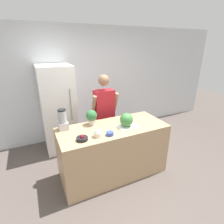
{
  "coord_description": "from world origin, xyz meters",
  "views": [
    {
      "loc": [
        -1.13,
        -1.94,
        2.17
      ],
      "look_at": [
        0.0,
        0.42,
        1.16
      ],
      "focal_mm": 28.0,
      "sensor_mm": 36.0,
      "label": 1
    }
  ],
  "objects_px": {
    "person": "(104,114)",
    "bowl_small_blue": "(110,134)",
    "bowl_cherries": "(82,138)",
    "bowl_cream": "(97,133)",
    "potted_plant": "(91,116)",
    "refrigerator": "(58,109)",
    "watermelon": "(126,120)",
    "blender": "(63,120)"
  },
  "relations": [
    {
      "from": "bowl_cream",
      "to": "potted_plant",
      "type": "bearing_deg",
      "value": 81.26
    },
    {
      "from": "bowl_cherries",
      "to": "potted_plant",
      "type": "xyz_separation_m",
      "value": [
        0.3,
        0.44,
        0.12
      ]
    },
    {
      "from": "watermelon",
      "to": "bowl_cherries",
      "type": "relative_size",
      "value": 1.35
    },
    {
      "from": "bowl_cherries",
      "to": "bowl_cream",
      "type": "xyz_separation_m",
      "value": [
        0.23,
        0.0,
        0.02
      ]
    },
    {
      "from": "watermelon",
      "to": "bowl_cream",
      "type": "height_order",
      "value": "watermelon"
    },
    {
      "from": "bowl_cream",
      "to": "person",
      "type": "bearing_deg",
      "value": 61.3
    },
    {
      "from": "bowl_small_blue",
      "to": "blender",
      "type": "bearing_deg",
      "value": 139.6
    },
    {
      "from": "blender",
      "to": "refrigerator",
      "type": "bearing_deg",
      "value": 85.31
    },
    {
      "from": "refrigerator",
      "to": "bowl_cream",
      "type": "height_order",
      "value": "refrigerator"
    },
    {
      "from": "refrigerator",
      "to": "bowl_cherries",
      "type": "distance_m",
      "value": 1.49
    },
    {
      "from": "bowl_cream",
      "to": "bowl_small_blue",
      "type": "bearing_deg",
      "value": -11.53
    },
    {
      "from": "refrigerator",
      "to": "bowl_cream",
      "type": "distance_m",
      "value": 1.52
    },
    {
      "from": "refrigerator",
      "to": "bowl_cherries",
      "type": "relative_size",
      "value": 11.04
    },
    {
      "from": "bowl_cherries",
      "to": "person",
      "type": "bearing_deg",
      "value": 51.44
    },
    {
      "from": "bowl_cherries",
      "to": "bowl_cream",
      "type": "relative_size",
      "value": 1.39
    },
    {
      "from": "blender",
      "to": "person",
      "type": "bearing_deg",
      "value": 26.91
    },
    {
      "from": "bowl_cherries",
      "to": "bowl_cream",
      "type": "bearing_deg",
      "value": 0.49
    },
    {
      "from": "person",
      "to": "bowl_small_blue",
      "type": "distance_m",
      "value": 1.01
    },
    {
      "from": "refrigerator",
      "to": "bowl_small_blue",
      "type": "xyz_separation_m",
      "value": [
        0.5,
        -1.53,
        0.03
      ]
    },
    {
      "from": "blender",
      "to": "potted_plant",
      "type": "bearing_deg",
      "value": -2.57
    },
    {
      "from": "refrigerator",
      "to": "watermelon",
      "type": "distance_m",
      "value": 1.64
    },
    {
      "from": "bowl_cherries",
      "to": "potted_plant",
      "type": "height_order",
      "value": "potted_plant"
    },
    {
      "from": "person",
      "to": "watermelon",
      "type": "relative_size",
      "value": 7.49
    },
    {
      "from": "blender",
      "to": "potted_plant",
      "type": "relative_size",
      "value": 1.33
    },
    {
      "from": "person",
      "to": "watermelon",
      "type": "height_order",
      "value": "person"
    },
    {
      "from": "refrigerator",
      "to": "blender",
      "type": "bearing_deg",
      "value": -94.69
    },
    {
      "from": "watermelon",
      "to": "bowl_small_blue",
      "type": "distance_m",
      "value": 0.4
    },
    {
      "from": "person",
      "to": "watermelon",
      "type": "distance_m",
      "value": 0.83
    },
    {
      "from": "refrigerator",
      "to": "bowl_cherries",
      "type": "bearing_deg",
      "value": -86.75
    },
    {
      "from": "watermelon",
      "to": "blender",
      "type": "height_order",
      "value": "blender"
    },
    {
      "from": "person",
      "to": "bowl_cream",
      "type": "relative_size",
      "value": 13.96
    },
    {
      "from": "potted_plant",
      "to": "bowl_cherries",
      "type": "bearing_deg",
      "value": -124.09
    },
    {
      "from": "refrigerator",
      "to": "watermelon",
      "type": "relative_size",
      "value": 8.2
    },
    {
      "from": "bowl_small_blue",
      "to": "potted_plant",
      "type": "height_order",
      "value": "potted_plant"
    },
    {
      "from": "watermelon",
      "to": "bowl_small_blue",
      "type": "relative_size",
      "value": 1.95
    },
    {
      "from": "person",
      "to": "bowl_cherries",
      "type": "xyz_separation_m",
      "value": [
        -0.73,
        -0.92,
        0.09
      ]
    },
    {
      "from": "person",
      "to": "bowl_cherries",
      "type": "distance_m",
      "value": 1.18
    },
    {
      "from": "bowl_cherries",
      "to": "bowl_small_blue",
      "type": "relative_size",
      "value": 1.45
    },
    {
      "from": "watermelon",
      "to": "bowl_small_blue",
      "type": "xyz_separation_m",
      "value": [
        -0.36,
        -0.14,
        -0.1
      ]
    },
    {
      "from": "refrigerator",
      "to": "bowl_cherries",
      "type": "height_order",
      "value": "refrigerator"
    },
    {
      "from": "refrigerator",
      "to": "watermelon",
      "type": "xyz_separation_m",
      "value": [
        0.86,
        -1.38,
        0.13
      ]
    },
    {
      "from": "bowl_cream",
      "to": "blender",
      "type": "height_order",
      "value": "blender"
    }
  ]
}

